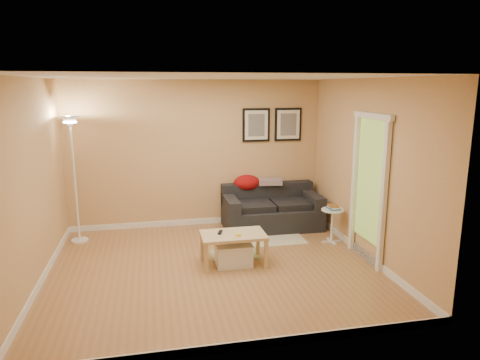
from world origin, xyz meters
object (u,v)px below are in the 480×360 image
at_px(sofa, 272,207).
at_px(side_table, 332,226).
at_px(storage_bin, 233,254).
at_px(coffee_table, 233,249).
at_px(floor_lamp, 75,183).
at_px(book_stack, 334,207).

bearing_deg(sofa, side_table, -50.85).
bearing_deg(storage_bin, coffee_table, 83.47).
bearing_deg(floor_lamp, coffee_table, -31.68).
xyz_separation_m(sofa, storage_bin, (-0.99, -1.49, -0.22)).
distance_m(coffee_table, book_stack, 1.87).
relative_size(storage_bin, floor_lamp, 0.25).
xyz_separation_m(coffee_table, side_table, (1.73, 0.54, 0.05)).
height_order(sofa, side_table, sofa).
xyz_separation_m(sofa, floor_lamp, (-3.27, -0.05, 0.60)).
bearing_deg(storage_bin, floor_lamp, 147.65).
bearing_deg(side_table, floor_lamp, 167.76).
bearing_deg(book_stack, side_table, -147.29).
xyz_separation_m(storage_bin, book_stack, (1.75, 0.58, 0.43)).
distance_m(storage_bin, floor_lamp, 2.83).
distance_m(book_stack, floor_lamp, 4.15).
bearing_deg(book_stack, sofa, 135.93).
bearing_deg(book_stack, storage_bin, -155.62).
height_order(sofa, floor_lamp, floor_lamp).
bearing_deg(book_stack, coffee_table, -156.61).
bearing_deg(sofa, book_stack, -49.98).
distance_m(coffee_table, storage_bin, 0.08).
bearing_deg(side_table, coffee_table, -162.61).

